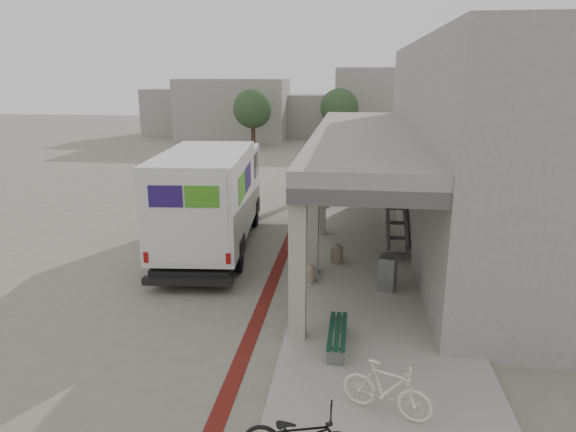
# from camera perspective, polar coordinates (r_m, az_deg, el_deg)

# --- Properties ---
(ground) EXTENTS (120.00, 120.00, 0.00)m
(ground) POSITION_cam_1_polar(r_m,az_deg,el_deg) (15.57, -5.31, -6.90)
(ground) COLOR slate
(ground) RESTS_ON ground
(bike_lane_stripe) EXTENTS (0.35, 40.00, 0.01)m
(bike_lane_stripe) POSITION_cam_1_polar(r_m,az_deg,el_deg) (17.24, -0.63, -4.56)
(bike_lane_stripe) COLOR #5E1812
(bike_lane_stripe) RESTS_ON ground
(sidewalk) EXTENTS (4.40, 28.00, 0.12)m
(sidewalk) POSITION_cam_1_polar(r_m,az_deg,el_deg) (15.24, 9.67, -7.34)
(sidewalk) COLOR gray
(sidewalk) RESTS_ON ground
(transit_building) EXTENTS (7.60, 17.00, 7.00)m
(transit_building) POSITION_cam_1_polar(r_m,az_deg,el_deg) (19.06, 18.21, 7.14)
(transit_building) COLOR gray
(transit_building) RESTS_ON ground
(distant_backdrop) EXTENTS (28.00, 10.00, 6.50)m
(distant_backdrop) POSITION_cam_1_polar(r_m,az_deg,el_deg) (50.40, 0.28, 11.83)
(distant_backdrop) COLOR gray
(distant_backdrop) RESTS_ON ground
(tree_left) EXTENTS (3.20, 3.20, 4.80)m
(tree_left) POSITION_cam_1_polar(r_m,az_deg,el_deg) (42.93, -3.94, 11.80)
(tree_left) COLOR #38281C
(tree_left) RESTS_ON ground
(tree_mid) EXTENTS (3.20, 3.20, 4.80)m
(tree_mid) POSITION_cam_1_polar(r_m,az_deg,el_deg) (44.15, 5.72, 11.86)
(tree_mid) COLOR #38281C
(tree_mid) RESTS_ON ground
(tree_right) EXTENTS (3.20, 3.20, 4.80)m
(tree_right) POSITION_cam_1_polar(r_m,az_deg,el_deg) (43.66, 16.44, 11.28)
(tree_right) COLOR #38281C
(tree_right) RESTS_ON ground
(fedex_truck) EXTENTS (3.26, 8.47, 3.53)m
(fedex_truck) POSITION_cam_1_polar(r_m,az_deg,el_deg) (17.81, -8.51, 2.23)
(fedex_truck) COLOR black
(fedex_truck) RESTS_ON ground
(bench) EXTENTS (0.40, 1.76, 0.41)m
(bench) POSITION_cam_1_polar(r_m,az_deg,el_deg) (11.56, 5.51, -12.98)
(bench) COLOR slate
(bench) RESTS_ON sidewalk
(bollard_near) EXTENTS (0.36, 0.36, 0.54)m
(bollard_near) POSITION_cam_1_polar(r_m,az_deg,el_deg) (14.89, 2.40, -6.31)
(bollard_near) COLOR gray
(bollard_near) RESTS_ON sidewalk
(bollard_far) EXTENTS (0.40, 0.40, 0.61)m
(bollard_far) POSITION_cam_1_polar(r_m,az_deg,el_deg) (16.45, 5.44, -4.08)
(bollard_far) COLOR gray
(bollard_far) RESTS_ON sidewalk
(utility_cabinet) EXTENTS (0.56, 0.67, 0.96)m
(utility_cabinet) POSITION_cam_1_polar(r_m,az_deg,el_deg) (14.58, 11.02, -6.18)
(utility_cabinet) COLOR slate
(utility_cabinet) RESTS_ON sidewalk
(bicycle_cream) EXTENTS (1.70, 1.05, 0.99)m
(bicycle_cream) POSITION_cam_1_polar(r_m,az_deg,el_deg) (9.59, 10.92, -18.35)
(bicycle_cream) COLOR silver
(bicycle_cream) RESTS_ON sidewalk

